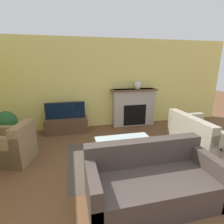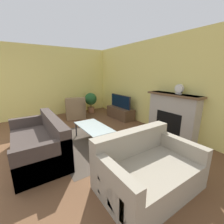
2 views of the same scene
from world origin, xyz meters
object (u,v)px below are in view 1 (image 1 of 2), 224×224
Objects in this scene: tv at (65,110)px; mantel_clock at (138,85)px; coffee_table at (124,141)px; couch_sectional at (151,182)px; couch_loveseat at (201,137)px; armchair_by_window at (11,148)px; potted_plant at (6,124)px.

mantel_clock is at bearing 4.13° from tv.
mantel_clock is (1.02, 1.93, 0.95)m from coffee_table.
tv is 2.17m from coffee_table.
mantel_clock reaches higher than tv.
couch_sectional and couch_loveseat have the same top height.
potted_plant is at bearing -145.22° from armchair_by_window.
coffee_table is (2.31, -0.36, 0.06)m from armchair_by_window.
armchair_by_window is 3.82m from mantel_clock.
potted_plant is (-1.38, -0.58, -0.11)m from tv.
couch_loveseat is at bearing -15.29° from potted_plant.
couch_loveseat is 1.25× the size of coffee_table.
potted_plant reaches higher than couch_loveseat.
tv is 1.81m from armchair_by_window.
coffee_table is 2.87m from potted_plant.
tv is 0.94× the size of coffee_table.
couch_loveseat and armchair_by_window have the same top height.
couch_sectional is 1.27m from coffee_table.
tv is at bearing 124.80° from coffee_table.
tv is 1.29× the size of potted_plant.
tv is 0.60× the size of couch_sectional.
armchair_by_window is at bearing -154.76° from mantel_clock.
couch_loveseat is at bearing -30.11° from tv.
armchair_by_window reaches higher than coffee_table.
couch_sectional is at bearing -67.51° from tv.
armchair_by_window is 4.02× the size of mantel_clock.
tv is at bearing 59.89° from couch_loveseat.
couch_loveseat is 5.89× the size of mantel_clock.
couch_sectional is 2.23m from couch_loveseat.
armchair_by_window is 0.92m from potted_plant.
coffee_table is at bearing -117.92° from mantel_clock.
mantel_clock is at bearing 11.51° from potted_plant.
tv reaches higher than couch_sectional.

